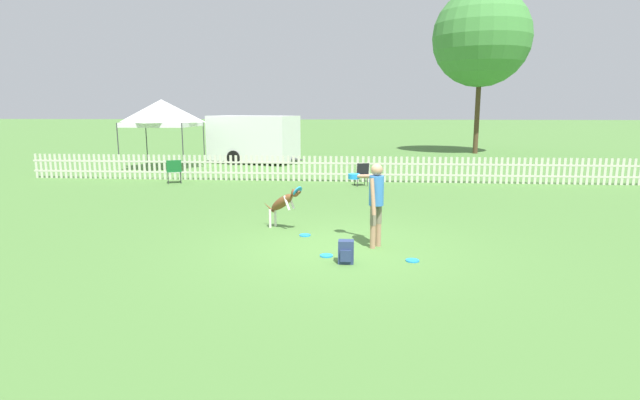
% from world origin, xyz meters
% --- Properties ---
extents(ground_plane, '(240.00, 240.00, 0.00)m').
position_xyz_m(ground_plane, '(0.00, 0.00, 0.00)').
color(ground_plane, '#4C7A38').
extents(handler_person, '(0.75, 1.00, 1.63)m').
position_xyz_m(handler_person, '(0.61, 0.11, 1.02)').
color(handler_person, tan).
rests_on(handler_person, ground_plane).
extents(leaping_dog, '(1.01, 0.73, 1.01)m').
position_xyz_m(leaping_dog, '(-1.35, 1.37, 0.62)').
color(leaping_dog, brown).
rests_on(leaping_dog, ground_plane).
extents(frisbee_near_handler, '(0.24, 0.24, 0.02)m').
position_xyz_m(frisbee_near_handler, '(-0.25, -0.63, 0.01)').
color(frisbee_near_handler, '#1E8CD8').
rests_on(frisbee_near_handler, ground_plane).
extents(frisbee_near_dog, '(0.24, 0.24, 0.02)m').
position_xyz_m(frisbee_near_dog, '(1.28, -0.79, 0.01)').
color(frisbee_near_dog, '#1E8CD8').
rests_on(frisbee_near_dog, ground_plane).
extents(frisbee_midfield, '(0.24, 0.24, 0.02)m').
position_xyz_m(frisbee_midfield, '(-0.81, 0.82, 0.01)').
color(frisbee_midfield, '#1E8CD8').
rests_on(frisbee_midfield, ground_plane).
extents(backpack_on_grass, '(0.27, 0.24, 0.41)m').
position_xyz_m(backpack_on_grass, '(0.12, -1.01, 0.20)').
color(backpack_on_grass, navy).
rests_on(backpack_on_grass, ground_plane).
extents(picket_fence, '(24.71, 0.04, 0.94)m').
position_xyz_m(picket_fence, '(0.00, 8.89, 0.47)').
color(picket_fence, beige).
rests_on(picket_fence, ground_plane).
extents(folding_chair_blue_left, '(0.54, 0.55, 0.81)m').
position_xyz_m(folding_chair_blue_left, '(0.36, 7.87, 0.48)').
color(folding_chair_blue_left, '#333338').
rests_on(folding_chair_blue_left, ground_plane).
extents(folding_chair_center, '(0.68, 0.69, 0.86)m').
position_xyz_m(folding_chair_center, '(-6.37, 7.91, 0.51)').
color(folding_chair_center, '#333338').
rests_on(folding_chair_center, ground_plane).
extents(canopy_tent_main, '(2.83, 2.83, 3.05)m').
position_xyz_m(canopy_tent_main, '(-8.46, 12.16, 2.46)').
color(canopy_tent_main, '#333338').
rests_on(canopy_tent_main, ground_plane).
extents(equipment_trailer, '(5.07, 3.20, 2.32)m').
position_xyz_m(equipment_trailer, '(-5.01, 14.99, 1.23)').
color(equipment_trailer, white).
rests_on(equipment_trailer, ground_plane).
extents(tree_left_grove, '(5.64, 5.64, 9.55)m').
position_xyz_m(tree_left_grove, '(7.14, 21.52, 6.72)').
color(tree_left_grove, '#4C3823').
rests_on(tree_left_grove, ground_plane).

